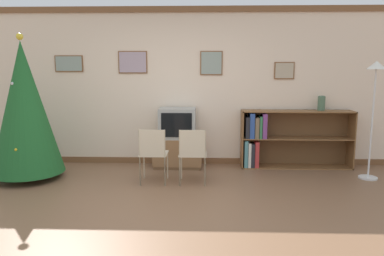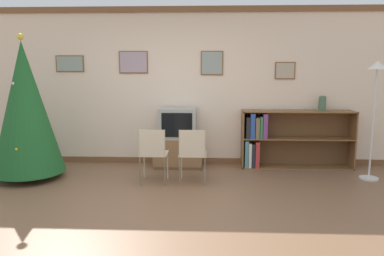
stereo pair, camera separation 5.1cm
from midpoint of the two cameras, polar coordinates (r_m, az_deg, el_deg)
ground_plane at (r=4.54m, az=-4.62°, el=-12.69°), size 24.00×24.00×0.00m
wall_back at (r=6.55m, az=-2.24°, el=6.28°), size 8.83×0.11×2.70m
christmas_tree at (r=6.14m, az=-23.81°, el=2.79°), size 1.06×1.06×2.18m
tv_console at (r=6.40m, az=-1.90°, el=-3.73°), size 0.82×0.46×0.50m
television at (r=6.31m, az=-1.93°, el=0.75°), size 0.61×0.45×0.51m
folding_chair_left at (r=5.46m, az=-5.69°, el=-3.69°), size 0.40×0.40×0.82m
folding_chair_right at (r=5.41m, az=0.34°, el=-3.77°), size 0.40×0.40×0.82m
bookshelf at (r=6.51m, az=13.20°, el=-1.52°), size 1.86×0.36×0.97m
vase at (r=6.64m, az=19.45°, el=3.60°), size 0.12×0.12×0.25m
standing_lamp at (r=6.18m, az=26.41°, el=5.29°), size 0.28×0.28×1.78m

